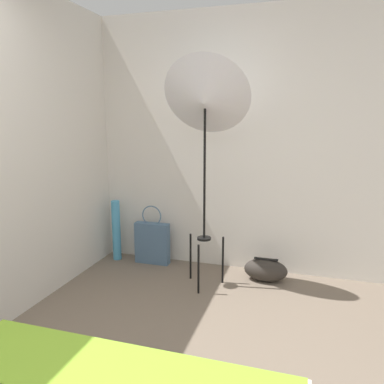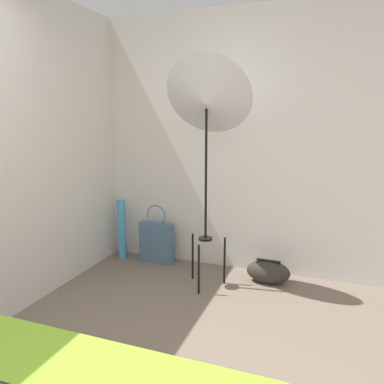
# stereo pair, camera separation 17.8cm
# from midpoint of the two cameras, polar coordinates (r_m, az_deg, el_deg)

# --- Properties ---
(wall_back) EXTENTS (8.00, 0.05, 2.60)m
(wall_back) POSITION_cam_midpoint_polar(r_m,az_deg,el_deg) (3.82, 8.08, 7.23)
(wall_back) COLOR silver
(wall_back) RESTS_ON ground_plane
(photo_umbrella) EXTENTS (0.78, 0.54, 2.09)m
(photo_umbrella) POSITION_cam_midpoint_polar(r_m,az_deg,el_deg) (3.32, 3.81, 13.63)
(photo_umbrella) COLOR black
(photo_umbrella) RESTS_ON ground_plane
(tote_bag) EXTENTS (0.38, 0.10, 0.64)m
(tote_bag) POSITION_cam_midpoint_polar(r_m,az_deg,el_deg) (4.12, -4.18, -7.56)
(tote_bag) COLOR slate
(tote_bag) RESTS_ON ground_plane
(duffel_bag) EXTENTS (0.42, 0.22, 0.23)m
(duffel_bag) POSITION_cam_midpoint_polar(r_m,az_deg,el_deg) (3.76, 12.90, -11.78)
(duffel_bag) COLOR #332D28
(duffel_bag) RESTS_ON ground_plane
(paper_roll) EXTENTS (0.09, 0.09, 0.67)m
(paper_roll) POSITION_cam_midpoint_polar(r_m,az_deg,el_deg) (4.26, -9.48, -5.60)
(paper_roll) COLOR #4CA3D1
(paper_roll) RESTS_ON ground_plane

